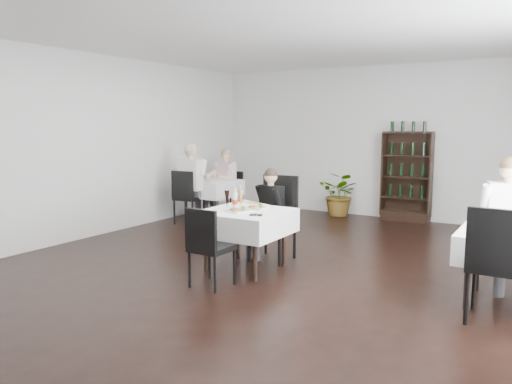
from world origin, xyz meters
TOP-DOWN VIEW (x-y plane):
  - room_shell at (0.00, 0.00)m, footprint 9.00×9.00m
  - wine_shelf at (0.60, 4.31)m, footprint 0.90×0.28m
  - main_table at (-0.30, 0.00)m, footprint 1.03×1.03m
  - left_table at (-2.70, 2.50)m, footprint 0.98×0.98m
  - right_table at (2.70, 0.30)m, footprint 0.98×0.98m
  - potted_tree at (-0.67, 4.19)m, footprint 0.85×0.76m
  - main_chair_far at (-0.23, 0.66)m, footprint 0.54×0.54m
  - main_chair_near at (-0.27, -0.84)m, footprint 0.43×0.44m
  - left_chair_far at (-2.63, 3.13)m, footprint 0.44×0.45m
  - left_chair_near at (-2.81, 1.90)m, footprint 0.50×0.51m
  - right_chair_near at (2.64, -0.31)m, footprint 0.51×0.52m
  - diner_main at (-0.37, 0.68)m, footprint 0.56×0.59m
  - diner_left_far at (-2.74, 3.01)m, footprint 0.58×0.61m
  - diner_left_near at (-2.73, 2.01)m, footprint 0.59×0.59m
  - diner_right_far at (2.62, 0.89)m, footprint 0.63×0.67m
  - plate_far at (-0.25, 0.18)m, footprint 0.25×0.25m
  - plate_near at (-0.33, -0.14)m, footprint 0.29×0.29m
  - pilsner_dark at (-0.59, 0.01)m, footprint 0.07×0.07m
  - pilsner_lager at (-0.47, 0.15)m, footprint 0.07×0.07m
  - coke_bottle at (-0.46, 0.01)m, footprint 0.07×0.07m
  - napkin_cutlery at (-0.01, -0.22)m, footprint 0.19×0.17m

SIDE VIEW (x-z plane):
  - potted_tree at x=-0.67m, z-range 0.00..0.89m
  - left_chair_far at x=-2.63m, z-range 0.06..0.96m
  - main_chair_near at x=-0.27m, z-range 0.07..0.99m
  - left_chair_near at x=-2.81m, z-range 0.07..1.08m
  - left_table at x=-2.70m, z-range 0.24..1.01m
  - right_table at x=2.70m, z-range 0.24..1.01m
  - main_table at x=-0.30m, z-range 0.24..1.01m
  - right_chair_near at x=2.64m, z-range 0.08..1.20m
  - main_chair_far at x=-0.23m, z-range 0.08..1.24m
  - diner_main at x=-0.37m, z-range 0.10..1.35m
  - napkin_cutlery at x=-0.01m, z-range 0.77..0.78m
  - plate_far at x=-0.25m, z-range 0.75..0.83m
  - plate_near at x=-0.33m, z-range 0.75..0.83m
  - diner_left_far at x=-2.74m, z-range 0.11..1.47m
  - wine_shelf at x=0.60m, z-range -0.03..1.72m
  - diner_right_far at x=2.62m, z-range 0.12..1.62m
  - coke_bottle at x=-0.46m, z-range 0.74..1.02m
  - diner_left_near at x=-2.73m, z-range 0.12..1.64m
  - pilsner_dark at x=-0.59m, z-range 0.74..1.04m
  - pilsner_lager at x=-0.47m, z-range 0.74..1.04m
  - room_shell at x=0.00m, z-range -3.00..6.00m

